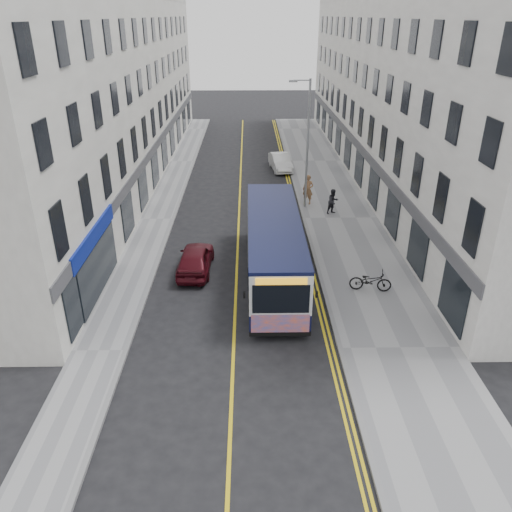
{
  "coord_description": "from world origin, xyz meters",
  "views": [
    {
      "loc": [
        0.6,
        -16.41,
        11.34
      ],
      "look_at": [
        0.92,
        3.64,
        1.6
      ],
      "focal_mm": 35.0,
      "sensor_mm": 36.0,
      "label": 1
    }
  ],
  "objects_px": {
    "city_bus": "(274,247)",
    "pedestrian_far": "(333,201)",
    "car_white": "(280,162)",
    "car_maroon": "(195,259)",
    "bicycle": "(370,281)",
    "streetlamp": "(306,141)",
    "pedestrian_near": "(308,190)"
  },
  "relations": [
    {
      "from": "streetlamp",
      "to": "pedestrian_near",
      "type": "bearing_deg",
      "value": 60.85
    },
    {
      "from": "city_bus",
      "to": "car_maroon",
      "type": "distance_m",
      "value": 3.97
    },
    {
      "from": "pedestrian_near",
      "to": "pedestrian_far",
      "type": "height_order",
      "value": "pedestrian_near"
    },
    {
      "from": "city_bus",
      "to": "pedestrian_far",
      "type": "relative_size",
      "value": 6.64
    },
    {
      "from": "car_white",
      "to": "car_maroon",
      "type": "bearing_deg",
      "value": -113.8
    },
    {
      "from": "streetlamp",
      "to": "car_maroon",
      "type": "xyz_separation_m",
      "value": [
        -6.17,
        -8.68,
        -3.72
      ]
    },
    {
      "from": "city_bus",
      "to": "car_maroon",
      "type": "relative_size",
      "value": 2.67
    },
    {
      "from": "pedestrian_far",
      "to": "bicycle",
      "type": "bearing_deg",
      "value": -118.88
    },
    {
      "from": "bicycle",
      "to": "pedestrian_near",
      "type": "height_order",
      "value": "pedestrian_near"
    },
    {
      "from": "pedestrian_near",
      "to": "streetlamp",
      "type": "bearing_deg",
      "value": -96.79
    },
    {
      "from": "streetlamp",
      "to": "pedestrian_far",
      "type": "distance_m",
      "value": 4.06
    },
    {
      "from": "car_white",
      "to": "city_bus",
      "type": "bearing_deg",
      "value": -101.79
    },
    {
      "from": "pedestrian_near",
      "to": "pedestrian_far",
      "type": "distance_m",
      "value": 2.28
    },
    {
      "from": "pedestrian_near",
      "to": "pedestrian_far",
      "type": "xyz_separation_m",
      "value": [
        1.37,
        -1.82,
        -0.18
      ]
    },
    {
      "from": "city_bus",
      "to": "pedestrian_near",
      "type": "height_order",
      "value": "city_bus"
    },
    {
      "from": "bicycle",
      "to": "car_white",
      "type": "xyz_separation_m",
      "value": [
        -2.84,
        19.83,
        0.04
      ]
    },
    {
      "from": "city_bus",
      "to": "pedestrian_far",
      "type": "height_order",
      "value": "city_bus"
    },
    {
      "from": "streetlamp",
      "to": "city_bus",
      "type": "height_order",
      "value": "streetlamp"
    },
    {
      "from": "car_maroon",
      "to": "pedestrian_near",
      "type": "bearing_deg",
      "value": -122.96
    },
    {
      "from": "pedestrian_near",
      "to": "car_maroon",
      "type": "distance_m",
      "value": 11.3
    },
    {
      "from": "pedestrian_near",
      "to": "car_maroon",
      "type": "bearing_deg",
      "value": -102.68
    },
    {
      "from": "pedestrian_near",
      "to": "city_bus",
      "type": "bearing_deg",
      "value": -82.77
    },
    {
      "from": "city_bus",
      "to": "car_white",
      "type": "distance_m",
      "value": 18.46
    },
    {
      "from": "streetlamp",
      "to": "city_bus",
      "type": "distance_m",
      "value": 10.16
    },
    {
      "from": "city_bus",
      "to": "pedestrian_far",
      "type": "distance_m",
      "value": 9.21
    },
    {
      "from": "streetlamp",
      "to": "city_bus",
      "type": "bearing_deg",
      "value": -104.22
    },
    {
      "from": "car_white",
      "to": "car_maroon",
      "type": "relative_size",
      "value": 1.01
    },
    {
      "from": "city_bus",
      "to": "pedestrian_far",
      "type": "bearing_deg",
      "value": 63.62
    },
    {
      "from": "pedestrian_far",
      "to": "pedestrian_near",
      "type": "bearing_deg",
      "value": 96.93
    },
    {
      "from": "streetlamp",
      "to": "pedestrian_far",
      "type": "xyz_separation_m",
      "value": [
        1.68,
        -1.26,
        -3.48
      ]
    },
    {
      "from": "bicycle",
      "to": "car_white",
      "type": "relative_size",
      "value": 0.47
    },
    {
      "from": "pedestrian_far",
      "to": "car_white",
      "type": "distance_m",
      "value": 10.49
    }
  ]
}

